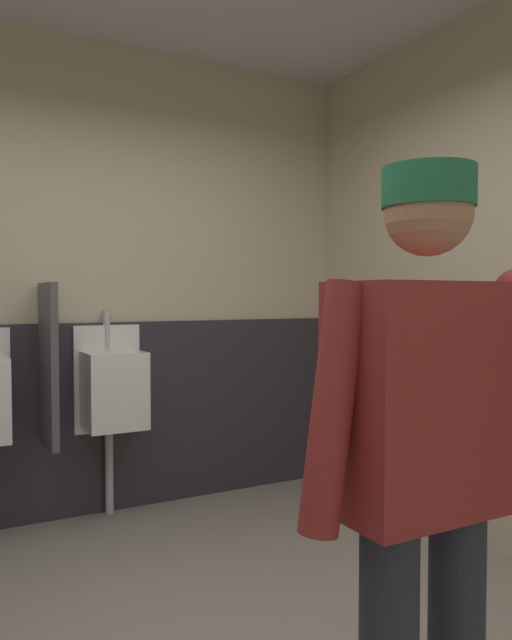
{
  "coord_description": "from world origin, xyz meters",
  "views": [
    {
      "loc": [
        -0.77,
        -1.81,
        1.32
      ],
      "look_at": [
        0.14,
        -0.13,
        1.25
      ],
      "focal_mm": 34.2,
      "sensor_mm": 36.0,
      "label": 1
    }
  ],
  "objects": [
    {
      "name": "wall_back",
      "position": [
        0.0,
        1.97,
        1.43
      ],
      "size": [
        4.25,
        0.12,
        2.86
      ],
      "primitive_type": "cube",
      "color": "beige",
      "rests_on": "ground_plane"
    },
    {
      "name": "wainscot_band_back",
      "position": [
        0.0,
        1.89,
        0.58
      ],
      "size": [
        3.65,
        0.03,
        1.17
      ],
      "primitive_type": "cube",
      "color": "#2D2833",
      "rests_on": "ground_plane"
    },
    {
      "name": "urinal_middle",
      "position": [
        0.19,
        1.75,
        0.78
      ],
      "size": [
        0.4,
        0.34,
        1.24
      ],
      "color": "white",
      "rests_on": "ground_plane"
    },
    {
      "name": "privacy_divider_panel",
      "position": [
        -0.18,
        1.68,
        0.95
      ],
      "size": [
        0.04,
        0.4,
        0.9
      ],
      "primitive_type": "cube",
      "color": "#4C4C51"
    },
    {
      "name": "person",
      "position": [
        0.27,
        -0.74,
        0.96
      ],
      "size": [
        0.68,
        0.6,
        1.63
      ],
      "color": "#2D3342",
      "rests_on": "ground_plane"
    }
  ]
}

